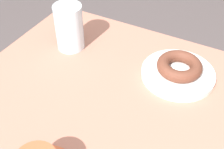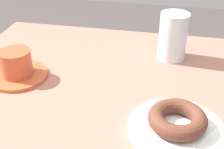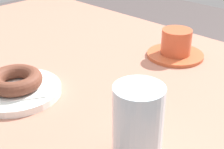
% 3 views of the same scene
% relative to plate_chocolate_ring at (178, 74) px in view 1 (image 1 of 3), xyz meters
% --- Properties ---
extents(plate_chocolate_ring, '(0.19, 0.19, 0.02)m').
position_rel_plate_chocolate_ring_xyz_m(plate_chocolate_ring, '(0.00, 0.00, 0.00)').
color(plate_chocolate_ring, white).
rests_on(plate_chocolate_ring, table).
extents(napkin_chocolate_ring, '(0.16, 0.16, 0.00)m').
position_rel_plate_chocolate_ring_xyz_m(napkin_chocolate_ring, '(0.00, 0.00, 0.01)').
color(napkin_chocolate_ring, white).
rests_on(napkin_chocolate_ring, plate_chocolate_ring).
extents(donut_chocolate_ring, '(0.12, 0.12, 0.03)m').
position_rel_plate_chocolate_ring_xyz_m(donut_chocolate_ring, '(0.00, 0.00, 0.03)').
color(donut_chocolate_ring, brown).
rests_on(donut_chocolate_ring, napkin_chocolate_ring).
extents(water_glass, '(0.08, 0.08, 0.13)m').
position_rel_plate_chocolate_ring_xyz_m(water_glass, '(0.32, 0.02, 0.06)').
color(water_glass, silver).
rests_on(water_glass, table).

